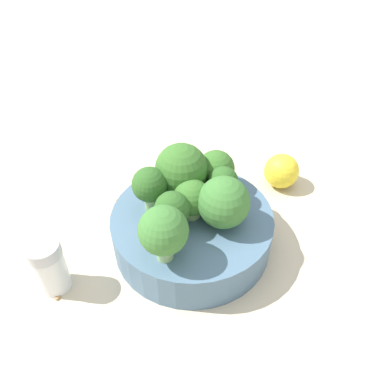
# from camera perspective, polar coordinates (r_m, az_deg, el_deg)

# --- Properties ---
(ground_plane) EXTENTS (3.00, 3.00, 0.00)m
(ground_plane) POSITION_cam_1_polar(r_m,az_deg,el_deg) (0.45, 0.00, -7.66)
(ground_plane) COLOR beige
(bowl) EXTENTS (0.18, 0.18, 0.05)m
(bowl) POSITION_cam_1_polar(r_m,az_deg,el_deg) (0.44, 0.00, -5.66)
(bowl) COLOR slate
(bowl) RESTS_ON ground_plane
(broccoli_floret_0) EXTENTS (0.06, 0.06, 0.07)m
(broccoli_floret_0) POSITION_cam_1_polar(r_m,az_deg,el_deg) (0.42, -1.62, 3.36)
(broccoli_floret_0) COLOR #8EB770
(broccoli_floret_0) RESTS_ON bowl
(broccoli_floret_1) EXTENTS (0.04, 0.04, 0.05)m
(broccoli_floret_1) POSITION_cam_1_polar(r_m,az_deg,el_deg) (0.39, -3.02, -2.80)
(broccoli_floret_1) COLOR #8EB770
(broccoli_floret_1) RESTS_ON bowl
(broccoli_floret_2) EXTENTS (0.06, 0.06, 0.06)m
(broccoli_floret_2) POSITION_cam_1_polar(r_m,az_deg,el_deg) (0.39, 4.84, -1.62)
(broccoli_floret_2) COLOR #7A9E5B
(broccoli_floret_2) RESTS_ON bowl
(broccoli_floret_3) EXTENTS (0.04, 0.04, 0.05)m
(broccoli_floret_3) POSITION_cam_1_polar(r_m,az_deg,el_deg) (0.40, 0.18, -1.30)
(broccoli_floret_3) COLOR #8EB770
(broccoli_floret_3) RESTS_ON bowl
(broccoli_floret_4) EXTENTS (0.04, 0.04, 0.05)m
(broccoli_floret_4) POSITION_cam_1_polar(r_m,az_deg,el_deg) (0.44, 3.66, 3.45)
(broccoli_floret_4) COLOR #8EB770
(broccoli_floret_4) RESTS_ON bowl
(broccoli_floret_5) EXTENTS (0.04, 0.04, 0.06)m
(broccoli_floret_5) POSITION_cam_1_polar(r_m,az_deg,el_deg) (0.41, -6.45, 0.92)
(broccoli_floret_5) COLOR #84AD66
(broccoli_floret_5) RESTS_ON bowl
(broccoli_floret_6) EXTENTS (0.03, 0.03, 0.05)m
(broccoli_floret_6) POSITION_cam_1_polar(r_m,az_deg,el_deg) (0.42, 4.76, 1.27)
(broccoli_floret_6) COLOR #7A9E5B
(broccoli_floret_6) RESTS_ON bowl
(broccoli_floret_7) EXTENTS (0.05, 0.05, 0.06)m
(broccoli_floret_7) POSITION_cam_1_polar(r_m,az_deg,el_deg) (0.35, -4.37, -6.05)
(broccoli_floret_7) COLOR #8EB770
(broccoli_floret_7) RESTS_ON bowl
(pepper_shaker) EXTENTS (0.03, 0.03, 0.07)m
(pepper_shaker) POSITION_cam_1_polar(r_m,az_deg,el_deg) (0.42, -20.90, -10.49)
(pepper_shaker) COLOR silver
(pepper_shaker) RESTS_ON ground_plane
(lemon_wedge) EXTENTS (0.05, 0.05, 0.05)m
(lemon_wedge) POSITION_cam_1_polar(r_m,az_deg,el_deg) (0.53, 13.47, 3.12)
(lemon_wedge) COLOR yellow
(lemon_wedge) RESTS_ON ground_plane
(almond_crumb_0) EXTENTS (0.01, 0.01, 0.01)m
(almond_crumb_0) POSITION_cam_1_polar(r_m,az_deg,el_deg) (0.43, -19.83, -14.81)
(almond_crumb_0) COLOR #AD7F4C
(almond_crumb_0) RESTS_ON ground_plane
(almond_crumb_1) EXTENTS (0.01, 0.01, 0.01)m
(almond_crumb_1) POSITION_cam_1_polar(r_m,az_deg,el_deg) (0.51, -11.06, -1.17)
(almond_crumb_1) COLOR #AD7F4C
(almond_crumb_1) RESTS_ON ground_plane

